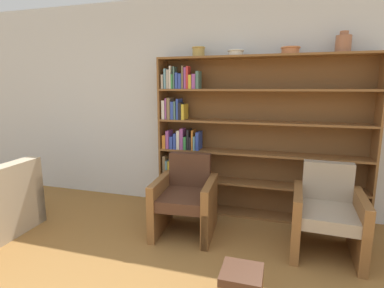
# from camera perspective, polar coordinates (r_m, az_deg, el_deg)

# --- Properties ---
(wall_back) EXTENTS (12.00, 0.06, 2.75)m
(wall_back) POSITION_cam_1_polar(r_m,az_deg,el_deg) (3.96, 4.71, 7.34)
(wall_back) COLOR silver
(wall_back) RESTS_ON ground
(bookshelf) EXTENTS (2.54, 0.30, 1.97)m
(bookshelf) POSITION_cam_1_polar(r_m,az_deg,el_deg) (3.79, 8.97, 0.96)
(bookshelf) COLOR brown
(bookshelf) RESTS_ON ground
(bowl_olive) EXTENTS (0.17, 0.17, 0.12)m
(bowl_olive) POSITION_cam_1_polar(r_m,az_deg,el_deg) (3.84, 1.25, 17.22)
(bowl_olive) COLOR tan
(bowl_olive) RESTS_ON bookshelf
(bowl_cream) EXTENTS (0.19, 0.19, 0.07)m
(bowl_cream) POSITION_cam_1_polar(r_m,az_deg,el_deg) (3.74, 8.34, 16.88)
(bowl_cream) COLOR silver
(bowl_cream) RESTS_ON bookshelf
(bowl_sage) EXTENTS (0.22, 0.22, 0.08)m
(bowl_sage) POSITION_cam_1_polar(r_m,az_deg,el_deg) (3.70, 18.22, 16.64)
(bowl_sage) COLOR #C67547
(bowl_sage) RESTS_ON bookshelf
(vase_tall) EXTENTS (0.16, 0.16, 0.22)m
(vase_tall) POSITION_cam_1_polar(r_m,az_deg,el_deg) (3.75, 26.88, 16.72)
(vase_tall) COLOR #A36647
(vase_tall) RESTS_ON bookshelf
(armchair_leather) EXTENTS (0.69, 0.73, 0.86)m
(armchair_leather) POSITION_cam_1_polar(r_m,az_deg,el_deg) (3.40, -1.22, -10.29)
(armchair_leather) COLOR brown
(armchair_leather) RESTS_ON ground
(armchair_cushioned) EXTENTS (0.67, 0.71, 0.86)m
(armchair_cushioned) POSITION_cam_1_polar(r_m,az_deg,el_deg) (3.28, 24.33, -12.05)
(armchair_cushioned) COLOR brown
(armchair_cushioned) RESTS_ON ground
(footstool) EXTENTS (0.30, 0.30, 0.30)m
(footstool) POSITION_cam_1_polar(r_m,az_deg,el_deg) (2.42, 9.43, -23.92)
(footstool) COLOR brown
(footstool) RESTS_ON ground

